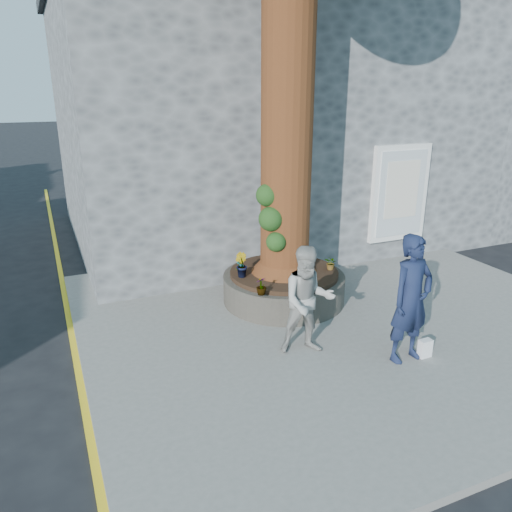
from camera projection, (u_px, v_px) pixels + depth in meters
name	position (u px, v px, depth m)	size (l,w,h in m)	color
ground	(295.00, 365.00, 7.60)	(120.00, 120.00, 0.00)	black
pavement	(343.00, 317.00, 9.01)	(9.00, 8.00, 0.12)	slate
yellow_line	(79.00, 375.00, 7.31)	(0.10, 30.00, 0.01)	yellow
stone_shop	(257.00, 119.00, 13.76)	(10.30, 8.30, 6.30)	#4E5053
neighbour_shop	(473.00, 118.00, 16.84)	(6.00, 8.00, 6.00)	#4E5053
planter	(284.00, 286.00, 9.50)	(2.30, 2.30, 0.60)	black
man	(411.00, 299.00, 7.24)	(0.71, 0.47, 1.94)	#141D39
woman	(308.00, 301.00, 7.49)	(0.83, 0.64, 1.70)	#989691
shopping_bag	(425.00, 348.00, 7.55)	(0.20, 0.12, 0.28)	white
plant_a	(241.00, 268.00, 9.10)	(0.17, 0.11, 0.32)	gray
plant_b	(241.00, 265.00, 9.06)	(0.25, 0.24, 0.45)	gray
plant_c	(261.00, 286.00, 8.29)	(0.17, 0.17, 0.31)	gray
plant_d	(331.00, 263.00, 9.43)	(0.24, 0.21, 0.26)	gray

